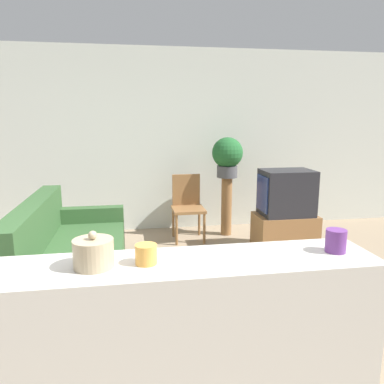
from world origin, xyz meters
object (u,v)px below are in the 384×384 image
wooden_chair (187,204)px  decorative_bowl (94,253)px  couch (70,262)px  potted_plant (227,155)px  television (286,193)px

wooden_chair → decorative_bowl: bearing=-106.4°
couch → potted_plant: size_ratio=3.32×
potted_plant → couch: bearing=-141.6°
couch → decorative_bowl: 1.99m
television → potted_plant: potted_plant is taller
wooden_chair → potted_plant: bearing=8.1°
wooden_chair → couch: bearing=-133.1°
potted_plant → decorative_bowl: (-1.56, -3.37, -0.11)m
television → wooden_chair: (-1.17, 0.67, -0.26)m
couch → potted_plant: potted_plant is taller
potted_plant → television: bearing=-52.7°
potted_plant → decorative_bowl: 3.72m
couch → television: (2.55, 0.81, 0.44)m
decorative_bowl → potted_plant: bearing=65.2°
television → decorative_bowl: decorative_bowl is taller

